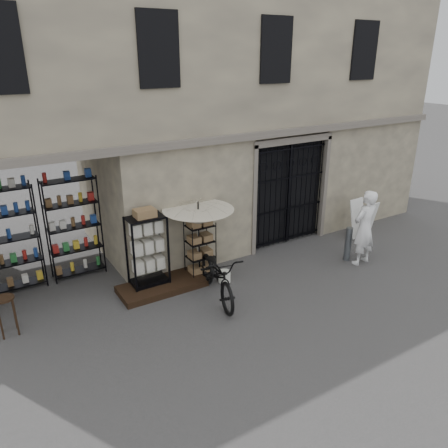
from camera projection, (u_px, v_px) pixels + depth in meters
ground at (285, 290)px, 10.13m from camera, size 80.00×80.00×0.00m
main_building at (199, 79)px, 11.66m from camera, size 14.00×4.00×9.00m
shop_recess at (48, 230)px, 9.61m from camera, size 3.00×1.70×3.00m
shop_shelving at (43, 233)px, 10.08m from camera, size 2.70×0.50×2.50m
iron_gate at (285, 192)px, 12.24m from camera, size 2.50×0.21×3.00m
step_platform at (162, 286)px, 10.16m from camera, size 2.00×0.90×0.15m
display_cabinet at (148, 254)px, 9.90m from camera, size 0.93×0.73×1.77m
wire_rack at (200, 250)px, 10.51m from camera, size 0.72×0.59×1.43m
market_umbrella at (198, 213)px, 10.06m from camera, size 1.53×1.56×2.36m
white_bucket at (224, 276)px, 10.46m from camera, size 0.38×0.38×0.28m
bicycle at (218, 297)px, 9.84m from camera, size 0.98×1.27×2.16m
wooden_stool at (7, 315)px, 8.41m from camera, size 0.47×0.47×0.81m
steel_bollard at (348, 244)px, 11.46m from camera, size 0.19×0.19×0.92m
shopkeeper at (360, 263)px, 11.47m from camera, size 0.90×2.03×0.47m
easel_sign at (363, 220)px, 12.73m from camera, size 0.59×0.67×1.15m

